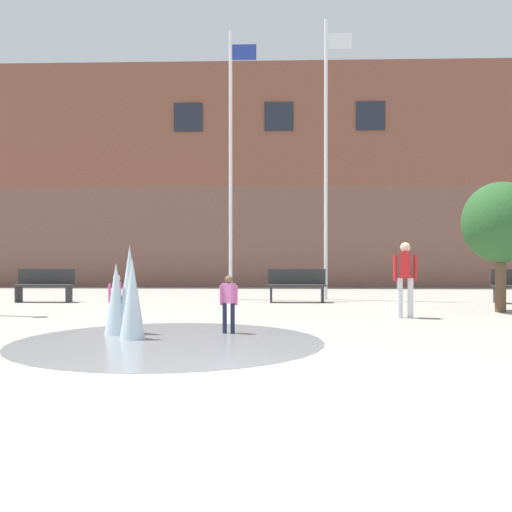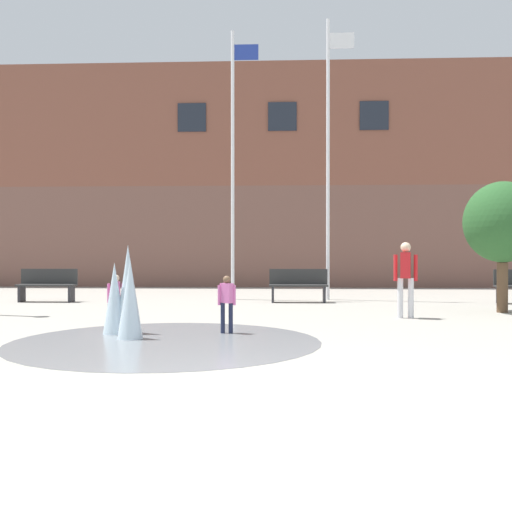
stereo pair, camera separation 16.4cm
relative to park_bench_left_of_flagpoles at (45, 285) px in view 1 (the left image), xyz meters
name	(u,v)px [view 1 (the left image)]	position (x,y,z in m)	size (l,w,h in m)	color
ground_plane	(287,407)	(6.48, -10.87, -0.48)	(100.00, 100.00, 0.00)	#9E998E
library_building	(279,183)	(6.48, 9.80, 3.89)	(36.00, 6.05, 8.74)	brown
splash_fountain	(135,304)	(4.07, -6.55, 0.06)	(4.81, 4.81, 1.51)	gray
park_bench_left_of_flagpoles	(45,285)	(0.00, 0.00, 0.00)	(1.60, 0.44, 0.91)	#28282D
park_bench_under_left_flagpole	(297,285)	(6.94, 0.16, 0.00)	(1.60, 0.44, 0.91)	#28282D
teen_by_trashcan	(405,273)	(9.09, -3.61, 0.45)	(0.50, 0.38, 1.59)	silver
child_with_pink_shirt	(117,297)	(3.54, -5.71, 0.10)	(0.31, 0.22, 0.99)	silver
child_running	(229,300)	(5.57, -6.10, 0.10)	(0.31, 0.22, 0.99)	#1E233D
flagpole_left	(232,157)	(5.09, 1.10, 3.67)	(0.80, 0.10, 7.80)	silver
flagpole_right	(327,151)	(7.84, 1.10, 3.82)	(0.80, 0.10, 8.10)	silver
street_tree_near_building	(501,223)	(11.54, -2.34, 1.57)	(1.74, 1.74, 3.00)	brown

